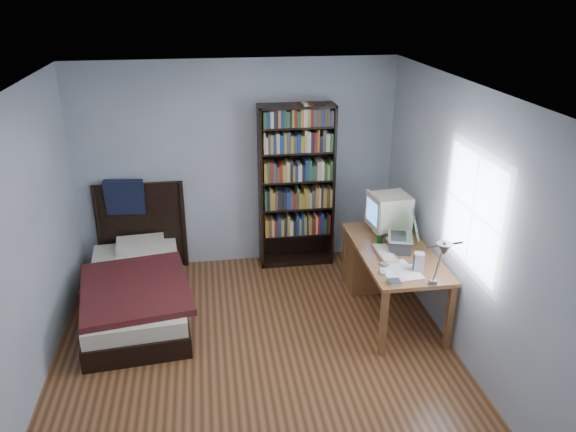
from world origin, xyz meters
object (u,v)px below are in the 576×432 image
object	(u,v)px
speaker	(419,262)
bed	(137,286)
soda_can	(379,239)
laptop	(402,241)
keyboard	(385,253)
desk_lamp	(443,253)
crt_monitor	(389,212)
bookshelf	(296,187)
desk	(381,259)

from	to	relation	value
speaker	bed	distance (m)	2.98
soda_can	bed	bearing A→B (deg)	172.57
laptop	speaker	distance (m)	0.45
laptop	keyboard	size ratio (longest dim) A/B	0.98
keyboard	speaker	xyz separation A→B (m)	(0.21, -0.37, 0.08)
desk_lamp	keyboard	world-z (taller)	desk_lamp
crt_monitor	laptop	world-z (taller)	crt_monitor
laptop	bed	xyz separation A→B (m)	(-2.75, 0.52, -0.58)
crt_monitor	laptop	bearing A→B (deg)	-88.72
bookshelf	desk	bearing A→B (deg)	-47.45
desk_lamp	soda_can	xyz separation A→B (m)	(-0.10, 1.29, -0.47)
crt_monitor	laptop	size ratio (longest dim) A/B	1.14
keyboard	desk	bearing A→B (deg)	74.70
bookshelf	bed	bearing A→B (deg)	-156.81
desk	desk_lamp	world-z (taller)	desk_lamp
desk	crt_monitor	xyz separation A→B (m)	(0.05, -0.00, 0.57)
soda_can	desk	bearing A→B (deg)	64.86
desk_lamp	speaker	size ratio (longest dim) A/B	3.52
desk	soda_can	world-z (taller)	soda_can
keyboard	bed	distance (m)	2.67
desk	laptop	bearing A→B (deg)	-82.40
bookshelf	bed	xyz separation A→B (m)	(-1.87, -0.80, -0.74)
desk	speaker	bearing A→B (deg)	-85.33
bookshelf	laptop	bearing A→B (deg)	-56.56
laptop	desk_lamp	distance (m)	1.18
keyboard	bookshelf	distance (m)	1.57
desk	crt_monitor	size ratio (longest dim) A/B	3.37
desk_lamp	bookshelf	xyz separation A→B (m)	(-0.80, 2.43, -0.25)
desk_lamp	soda_can	distance (m)	1.38
crt_monitor	keyboard	bearing A→B (deg)	-109.93
crt_monitor	keyboard	xyz separation A→B (m)	(-0.18, -0.50, -0.24)
desk	keyboard	world-z (taller)	keyboard
desk_lamp	soda_can	size ratio (longest dim) A/B	5.89
crt_monitor	speaker	bearing A→B (deg)	-88.46
desk_lamp	bookshelf	bearing A→B (deg)	108.21
laptop	bed	bearing A→B (deg)	169.29
laptop	desk_lamp	xyz separation A→B (m)	(-0.07, -1.11, 0.41)
keyboard	speaker	size ratio (longest dim) A/B	2.21
soda_can	bed	distance (m)	2.65
crt_monitor	laptop	distance (m)	0.45
crt_monitor	speaker	distance (m)	0.89
soda_can	bookshelf	size ratio (longest dim) A/B	0.06
desk	desk_lamp	distance (m)	1.75
speaker	bed	xyz separation A→B (m)	(-2.76, 0.97, -0.57)
desk_lamp	laptop	bearing A→B (deg)	86.17
desk	laptop	world-z (taller)	laptop
desk	crt_monitor	world-z (taller)	crt_monitor
speaker	bookshelf	xyz separation A→B (m)	(-0.89, 1.77, 0.18)
keyboard	desk_lamp	bearing A→B (deg)	-83.94
desk_lamp	bookshelf	size ratio (longest dim) A/B	0.32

